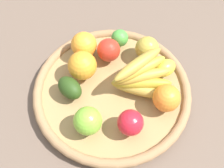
{
  "coord_description": "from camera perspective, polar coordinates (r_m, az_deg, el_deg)",
  "views": [
    {
      "loc": [
        -0.41,
        -0.06,
        0.73
      ],
      "look_at": [
        0.0,
        0.0,
        0.06
      ],
      "focal_mm": 46.64,
      "sensor_mm": 36.0,
      "label": 1
    }
  ],
  "objects": [
    {
      "name": "ground_plane",
      "position": [
        0.84,
        0.0,
        -2.14
      ],
      "size": [
        2.4,
        2.4,
        0.0
      ],
      "primitive_type": "plane",
      "color": "brown",
      "rests_on": "ground"
    },
    {
      "name": "basket",
      "position": [
        0.82,
        0.0,
        -1.44
      ],
      "size": [
        0.45,
        0.45,
        0.04
      ],
      "color": "#9D7D4E",
      "rests_on": "ground_plane"
    },
    {
      "name": "apple_2",
      "position": [
        0.84,
        -0.66,
        6.68
      ],
      "size": [
        0.09,
        0.09,
        0.07
      ],
      "primitive_type": "sphere",
      "rotation": [
        0.0,
        0.0,
        1.89
      ],
      "color": "red",
      "rests_on": "basket"
    },
    {
      "name": "lemon_0",
      "position": [
        0.83,
        10.27,
        3.1
      ],
      "size": [
        0.08,
        0.08,
        0.05
      ],
      "primitive_type": "ellipsoid",
      "rotation": [
        0.0,
        0.0,
        5.35
      ],
      "color": "yellow",
      "rests_on": "basket"
    },
    {
      "name": "apple_3",
      "position": [
        0.72,
        -4.78,
        -7.22
      ],
      "size": [
        0.08,
        0.08,
        0.07
      ],
      "primitive_type": "sphere",
      "rotation": [
        0.0,
        0.0,
        3.26
      ],
      "color": "#79B734",
      "rests_on": "basket"
    },
    {
      "name": "banana_bunch",
      "position": [
        0.78,
        5.55,
        1.42
      ],
      "size": [
        0.14,
        0.17,
        0.09
      ],
      "color": "#B4933A",
      "rests_on": "basket"
    },
    {
      "name": "avocado",
      "position": [
        0.78,
        -8.28,
        -0.75
      ],
      "size": [
        0.09,
        0.09,
        0.05
      ],
      "primitive_type": "ellipsoid",
      "rotation": [
        0.0,
        0.0,
        4.06
      ],
      "color": "#263F14",
      "rests_on": "basket"
    },
    {
      "name": "orange_0",
      "position": [
        0.76,
        10.64,
        -2.72
      ],
      "size": [
        0.1,
        0.1,
        0.07
      ],
      "primitive_type": "sphere",
      "rotation": [
        0.0,
        0.0,
        4.07
      ],
      "color": "orange",
      "rests_on": "basket"
    },
    {
      "name": "apple_0",
      "position": [
        0.72,
        3.64,
        -7.58
      ],
      "size": [
        0.08,
        0.08,
        0.07
      ],
      "primitive_type": "sphere",
      "rotation": [
        0.0,
        0.0,
        3.48
      ],
      "color": "red",
      "rests_on": "basket"
    },
    {
      "name": "orange_2",
      "position": [
        0.85,
        -5.51,
        7.67
      ],
      "size": [
        0.11,
        0.11,
        0.08
      ],
      "primitive_type": "sphere",
      "rotation": [
        0.0,
        0.0,
        3.78
      ],
      "color": "orange",
      "rests_on": "basket"
    },
    {
      "name": "orange_1",
      "position": [
        0.8,
        -5.84,
        3.62
      ],
      "size": [
        0.09,
        0.09,
        0.08
      ],
      "primitive_type": "sphere",
      "rotation": [
        0.0,
        0.0,
        4.86
      ],
      "color": "orange",
      "rests_on": "basket"
    },
    {
      "name": "lime_0",
      "position": [
        0.88,
        1.83,
        8.96
      ],
      "size": [
        0.06,
        0.06,
        0.05
      ],
      "primitive_type": "sphere",
      "rotation": [
        0.0,
        0.0,
        1.76
      ],
      "color": "green",
      "rests_on": "basket"
    },
    {
      "name": "apple_1",
      "position": [
        0.85,
        6.88,
        6.97
      ],
      "size": [
        0.1,
        0.1,
        0.07
      ],
      "primitive_type": "sphere",
      "rotation": [
        0.0,
        0.0,
        3.74
      ],
      "color": "gold",
      "rests_on": "basket"
    }
  ]
}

